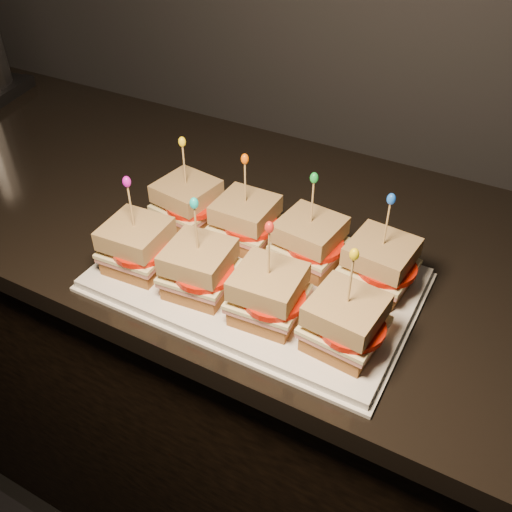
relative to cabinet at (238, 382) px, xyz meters
The scene contains 60 objects.
cabinet is the anchor object (origin of this frame).
granite_slab 0.46m from the cabinet, 90.00° to the left, with size 2.26×0.66×0.04m, color black.
platter 0.53m from the cabinet, 48.95° to the right, with size 0.47×0.29×0.02m, color white.
platter_rim 0.52m from the cabinet, 48.95° to the right, with size 0.48×0.30×0.01m, color white.
sandwich_0_bread_bot 0.52m from the cabinet, 113.87° to the right, with size 0.09×0.09×0.02m, color brown.
sandwich_0_ham 0.54m from the cabinet, 113.87° to the right, with size 0.10×0.09×0.01m, color #C9726B.
sandwich_0_cheese 0.54m from the cabinet, 113.87° to the right, with size 0.10×0.09×0.01m, color #FAF1AA.
sandwich_0_tomato 0.55m from the cabinet, 105.56° to the right, with size 0.09×0.09×0.01m, color red.
sandwich_0_bread_top 0.57m from the cabinet, 113.87° to the right, with size 0.09×0.09×0.03m, color brown.
sandwich_0_pick 0.61m from the cabinet, 113.87° to the right, with size 0.00×0.00×0.09m, color tan.
sandwich_0_frill 0.66m from the cabinet, 113.87° to the right, with size 0.01×0.01×0.02m, color yellow.
sandwich_1_bread_bot 0.52m from the cabinet, 47.90° to the right, with size 0.09×0.09×0.02m, color brown.
sandwich_1_ham 0.54m from the cabinet, 47.90° to the right, with size 0.10×0.09×0.01m, color #C9726B.
sandwich_1_cheese 0.55m from the cabinet, 47.90° to the right, with size 0.10×0.09×0.01m, color #FAF1AA.
sandwich_1_tomato 0.56m from the cabinet, 45.66° to the right, with size 0.09×0.09×0.01m, color red.
sandwich_1_bread_top 0.57m from the cabinet, 47.90° to the right, with size 0.09×0.09×0.03m, color brown.
sandwich_1_pick 0.62m from the cabinet, 47.90° to the right, with size 0.00×0.00×0.09m, color tan.
sandwich_1_frill 0.66m from the cabinet, 47.90° to the right, with size 0.01×0.01×0.02m, color #F56109.
sandwich_2_bread_bot 0.55m from the cabinet, 23.97° to the right, with size 0.09×0.09×0.02m, color brown.
sandwich_2_ham 0.57m from the cabinet, 23.97° to the right, with size 0.10×0.09×0.01m, color #C9726B.
sandwich_2_cheese 0.57m from the cabinet, 23.97° to the right, with size 0.10×0.09×0.01m, color #FAF1AA.
sandwich_2_tomato 0.58m from the cabinet, 24.13° to the right, with size 0.09×0.09×0.01m, color red.
sandwich_2_bread_top 0.60m from the cabinet, 23.97° to the right, with size 0.09×0.09×0.03m, color brown.
sandwich_2_pick 0.64m from the cabinet, 23.97° to the right, with size 0.00×0.00×0.09m, color tan.
sandwich_2_frill 0.68m from the cabinet, 23.97° to the right, with size 0.01×0.01×0.02m, color green.
sandwich_3_bread_bot 0.60m from the cabinet, 15.54° to the right, with size 0.09×0.09×0.02m, color brown.
sandwich_3_ham 0.61m from the cabinet, 15.54° to the right, with size 0.10×0.09×0.01m, color #C9726B.
sandwich_3_cheese 0.62m from the cabinet, 15.54° to the right, with size 0.10×0.09×0.01m, color #FAF1AA.
sandwich_3_tomato 0.63m from the cabinet, 15.99° to the right, with size 0.09×0.09×0.01m, color red.
sandwich_3_bread_top 0.64m from the cabinet, 15.54° to the right, with size 0.09×0.09×0.03m, color brown.
sandwich_3_pick 0.68m from the cabinet, 15.54° to the right, with size 0.00×0.00×0.09m, color tan.
sandwich_3_frill 0.72m from the cabinet, 15.54° to the right, with size 0.01×0.01×0.02m, color blue.
sandwich_4_bread_bot 0.56m from the cabinet, 99.58° to the right, with size 0.09×0.09×0.02m, color brown.
sandwich_4_ham 0.57m from the cabinet, 99.58° to the right, with size 0.10×0.09×0.01m, color #C9726B.
sandwich_4_cheese 0.58m from the cabinet, 99.58° to the right, with size 0.10×0.09×0.01m, color #FAF1AA.
sandwich_4_tomato 0.59m from the cabinet, 96.33° to the right, with size 0.09×0.09×0.01m, color red.
sandwich_4_bread_top 0.60m from the cabinet, 99.58° to the right, with size 0.09×0.09×0.03m, color brown.
sandwich_4_pick 0.65m from the cabinet, 99.58° to the right, with size 0.00×0.00×0.09m, color tan.
sandwich_4_frill 0.69m from the cabinet, 99.58° to the right, with size 0.01×0.01×0.02m, color #D310C9.
sandwich_5_bread_bot 0.56m from the cabinet, 70.98° to the right, with size 0.09×0.09×0.02m, color brown.
sandwich_5_ham 0.58m from the cabinet, 70.98° to the right, with size 0.10×0.09×0.01m, color #C9726B.
sandwich_5_cheese 0.58m from the cabinet, 70.98° to the right, with size 0.10×0.09×0.01m, color #FAF1AA.
sandwich_5_tomato 0.59m from the cabinet, 68.74° to the right, with size 0.09×0.09×0.01m, color red.
sandwich_5_bread_top 0.61m from the cabinet, 70.98° to the right, with size 0.09×0.09×0.03m, color brown.
sandwich_5_pick 0.65m from the cabinet, 70.98° to the right, with size 0.00×0.00×0.09m, color tan.
sandwich_5_frill 0.69m from the cabinet, 70.98° to the right, with size 0.01×0.01×0.02m, color #13C7C5.
sandwich_6_bread_bot 0.59m from the cabinet, 49.36° to the right, with size 0.09×0.09×0.02m, color brown.
sandwich_6_ham 0.60m from the cabinet, 49.36° to the right, with size 0.10×0.09×0.01m, color #C9726B.
sandwich_6_cheese 0.61m from the cabinet, 49.36° to the right, with size 0.10×0.09×0.01m, color #FAF1AA.
sandwich_6_tomato 0.62m from the cabinet, 48.37° to the right, with size 0.09×0.09×0.01m, color red.
sandwich_6_bread_top 0.63m from the cabinet, 49.36° to the right, with size 0.09×0.09×0.03m, color brown.
sandwich_6_pick 0.67m from the cabinet, 49.36° to the right, with size 0.00×0.00×0.09m, color tan.
sandwich_6_frill 0.71m from the cabinet, 49.36° to the right, with size 0.01×0.01×0.02m, color red.
sandwich_7_bread_bot 0.63m from the cabinet, 36.09° to the right, with size 0.09×0.09×0.02m, color brown.
sandwich_7_ham 0.65m from the cabinet, 36.09° to the right, with size 0.10×0.09×0.01m, color #C9726B.
sandwich_7_cheese 0.65m from the cabinet, 36.09° to the right, with size 0.10×0.09×0.01m, color #FAF1AA.
sandwich_7_tomato 0.66m from the cabinet, 35.76° to the right, with size 0.09×0.09×0.01m, color red.
sandwich_7_bread_top 0.67m from the cabinet, 36.09° to the right, with size 0.09×0.09×0.03m, color brown.
sandwich_7_pick 0.71m from the cabinet, 36.09° to the right, with size 0.00×0.00×0.09m, color tan.
sandwich_7_frill 0.75m from the cabinet, 36.09° to the right, with size 0.01×0.01×0.02m, color yellow.
Camera 1 is at (0.84, 0.95, 1.51)m, focal length 40.00 mm.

